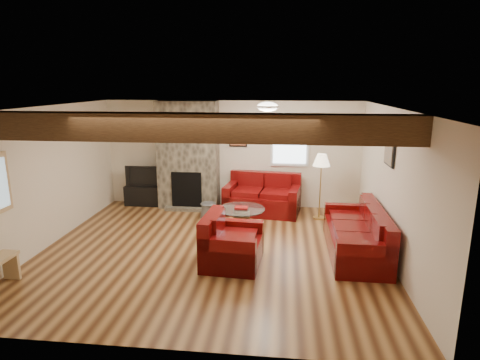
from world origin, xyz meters
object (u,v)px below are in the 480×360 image
Objects in this scene: armchair_red at (232,240)px; coffee_table at (241,219)px; television at (145,176)px; floor_lamp at (321,164)px; tv_cabinet at (146,195)px; sofa_three at (356,231)px; loveseat at (262,194)px.

armchair_red is 1.09× the size of coffee_table.
television is 4.18m from floor_lamp.
television reaches higher than tv_cabinet.
sofa_three is at bearing -23.53° from coffee_table.
television is at bearing -177.99° from loveseat.
loveseat is 1.62× the size of armchair_red.
loveseat is 2.88m from tv_cabinet.
sofa_three is at bearing -27.63° from tv_cabinet.
loveseat is 1.74× the size of tv_cabinet.
loveseat is 1.26m from coffee_table.
loveseat is 1.76× the size of coffee_table.
sofa_three is at bearing -68.78° from armchair_red.
television is at bearing 0.00° from tv_cabinet.
floor_lamp is (1.60, 2.45, 0.81)m from armchair_red.
loveseat reaches higher than sofa_three.
tv_cabinet is at bearing 172.09° from floor_lamp.
loveseat is at bearing 73.43° from coffee_table.
television is (-4.57, 2.39, 0.32)m from sofa_three.
coffee_table is (-2.08, 0.90, -0.18)m from sofa_three.
loveseat is 2.74m from armchair_red.
floor_lamp reaches higher than coffee_table.
loveseat is at bearing 167.83° from floor_lamp.
floor_lamp is at bearing -7.91° from television.
television is 0.61× the size of floor_lamp.
coffee_table is 0.66× the size of floor_lamp.
armchair_red reaches higher than coffee_table.
coffee_table is at bearing -98.56° from loveseat.
armchair_red is 1.07× the size of tv_cabinet.
loveseat is 1.51m from floor_lamp.
sofa_three is 2.25× the size of coffee_table.
sofa_three is 1.48× the size of floor_lamp.
sofa_three is 2.07× the size of armchair_red.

